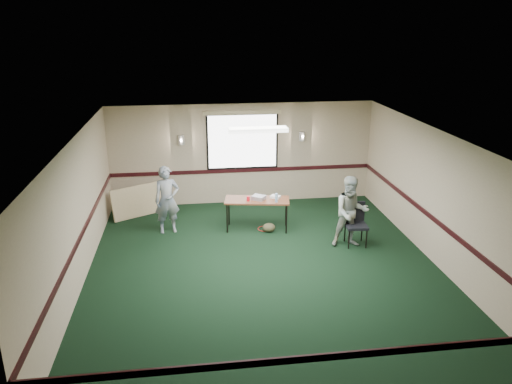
{
  "coord_description": "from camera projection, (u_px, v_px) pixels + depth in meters",
  "views": [
    {
      "loc": [
        -1.38,
        -8.85,
        4.74
      ],
      "look_at": [
        0.0,
        1.3,
        1.2
      ],
      "focal_mm": 35.0,
      "sensor_mm": 36.0,
      "label": 1
    }
  ],
  "objects": [
    {
      "name": "projector",
      "position": [
        259.0,
        198.0,
        11.68
      ],
      "size": [
        0.37,
        0.36,
        0.1
      ],
      "primitive_type": "cube",
      "rotation": [
        0.0,
        0.0,
        -0.6
      ],
      "color": "gray",
      "rests_on": "folding_table"
    },
    {
      "name": "folded_table",
      "position": [
        141.0,
        200.0,
        12.68
      ],
      "size": [
        1.46,
        0.95,
        0.79
      ],
      "primitive_type": "cube",
      "rotation": [
        -0.21,
        0.0,
        0.51
      ],
      "color": "tan",
      "rests_on": "ground"
    },
    {
      "name": "ground",
      "position": [
        265.0,
        269.0,
        10.02
      ],
      "size": [
        8.0,
        8.0,
        0.0
      ],
      "primitive_type": "plane",
      "color": "black",
      "rests_on": "ground"
    },
    {
      "name": "folding_table",
      "position": [
        257.0,
        202.0,
        11.73
      ],
      "size": [
        1.58,
        0.85,
        0.75
      ],
      "rotation": [
        0.0,
        0.0,
        -0.17
      ],
      "color": "#5C301A",
      "rests_on": "ground"
    },
    {
      "name": "room_shell",
      "position": [
        251.0,
        165.0,
        11.49
      ],
      "size": [
        8.0,
        8.02,
        8.0
      ],
      "color": "tan",
      "rests_on": "ground"
    },
    {
      "name": "game_console",
      "position": [
        275.0,
        197.0,
        11.81
      ],
      "size": [
        0.28,
        0.26,
        0.05
      ],
      "primitive_type": "cube",
      "rotation": [
        0.0,
        0.0,
        -0.56
      ],
      "color": "white",
      "rests_on": "folding_table"
    },
    {
      "name": "conference_chair",
      "position": [
        355.0,
        220.0,
        11.03
      ],
      "size": [
        0.49,
        0.51,
        0.94
      ],
      "rotation": [
        0.0,
        0.0,
        -0.07
      ],
      "color": "black",
      "rests_on": "ground"
    },
    {
      "name": "person_right",
      "position": [
        351.0,
        212.0,
        10.82
      ],
      "size": [
        0.81,
        0.65,
        1.59
      ],
      "primitive_type": "imported",
      "rotation": [
        0.0,
        0.0,
        -0.06
      ],
      "color": "#7293B1",
      "rests_on": "ground"
    },
    {
      "name": "duffel_bag",
      "position": [
        269.0,
        228.0,
        11.76
      ],
      "size": [
        0.36,
        0.31,
        0.21
      ],
      "primitive_type": "ellipsoid",
      "rotation": [
        0.0,
        0.0,
        -0.3
      ],
      "color": "#433B26",
      "rests_on": "ground"
    },
    {
      "name": "person_left",
      "position": [
        167.0,
        200.0,
        11.55
      ],
      "size": [
        0.64,
        0.48,
        1.59
      ],
      "primitive_type": "imported",
      "rotation": [
        0.0,
        0.0,
        0.19
      ],
      "color": "#38507C",
      "rests_on": "ground"
    },
    {
      "name": "red_cup",
      "position": [
        248.0,
        199.0,
        11.59
      ],
      "size": [
        0.08,
        0.08,
        0.11
      ],
      "primitive_type": "cylinder",
      "color": "red",
      "rests_on": "folding_table"
    },
    {
      "name": "cable_coil",
      "position": [
        265.0,
        229.0,
        11.94
      ],
      "size": [
        0.37,
        0.37,
        0.02
      ],
      "primitive_type": "torus",
      "rotation": [
        0.0,
        0.0,
        0.14
      ],
      "color": "red",
      "rests_on": "ground"
    },
    {
      "name": "water_bottle",
      "position": [
        276.0,
        198.0,
        11.49
      ],
      "size": [
        0.06,
        0.06,
        0.21
      ],
      "primitive_type": "cylinder",
      "color": "#7DA5CC",
      "rests_on": "folding_table"
    }
  ]
}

